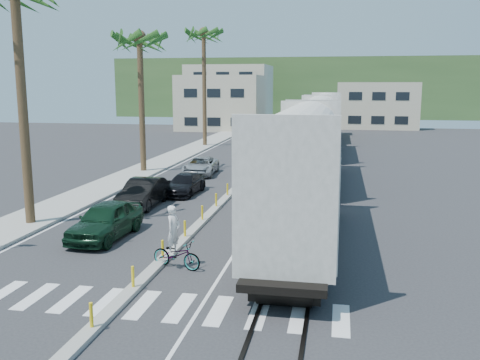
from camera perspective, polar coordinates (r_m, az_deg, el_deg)
name	(u,v)px	position (r m, az deg, el deg)	size (l,w,h in m)	color
ground	(144,280)	(19.09, -10.17, -10.48)	(140.00, 140.00, 0.00)	#28282B
sidewalk	(154,165)	(44.77, -9.12, 1.55)	(3.00, 90.00, 0.15)	gray
rails	(320,165)	(45.19, 8.57, 1.58)	(1.56, 100.00, 0.06)	black
median	(245,179)	(37.78, 0.52, 0.11)	(0.45, 60.00, 0.85)	gray
crosswalk	(121,303)	(17.37, -12.55, -12.68)	(14.00, 2.20, 0.01)	silver
lane_markings	(229,168)	(43.08, -1.13, 1.24)	(9.42, 90.00, 0.01)	silver
freight_train	(320,134)	(42.18, 8.54, 4.91)	(3.00, 60.94, 5.85)	#B0ADA1
palm_trees	(145,29)	(42.19, -10.09, 15.62)	(3.50, 37.20, 13.75)	brown
buildings	(261,99)	(89.29, 2.28, 8.66)	(38.00, 27.00, 10.00)	#B9B093
hillside	(310,88)	(116.85, 7.49, 9.73)	(80.00, 20.00, 12.00)	#385628
car_lead	(106,220)	(24.21, -14.13, -4.19)	(2.13, 4.82, 1.61)	black
car_second	(143,193)	(29.98, -10.29, -1.37)	(1.65, 4.70, 1.55)	black
car_third	(185,184)	(33.10, -5.92, -0.44)	(1.98, 4.37, 1.24)	black
car_rear	(201,166)	(40.10, -4.21, 1.50)	(2.51, 4.90, 1.32)	#ADB0B3
cyclist	(176,249)	(19.87, -6.85, -7.29)	(1.70, 2.33, 2.36)	#9EA0A5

